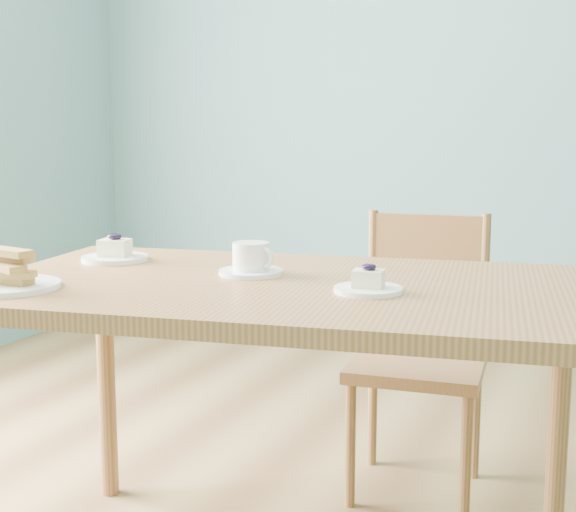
# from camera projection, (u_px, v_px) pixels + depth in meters

# --- Properties ---
(room) EXTENTS (5.01, 5.01, 2.71)m
(room) POSITION_uv_depth(u_px,v_px,m) (393.00, 0.00, 1.53)
(room) COLOR olive
(room) RESTS_ON ground
(dining_table) EXTENTS (1.52, 1.03, 0.76)m
(dining_table) POSITION_uv_depth(u_px,v_px,m) (286.00, 314.00, 1.86)
(dining_table) COLOR #99603A
(dining_table) RESTS_ON ground
(dining_chair) EXTENTS (0.43, 0.41, 0.85)m
(dining_chair) POSITION_uv_depth(u_px,v_px,m) (419.00, 351.00, 2.44)
(dining_chair) COLOR #99603A
(dining_chair) RESTS_ON ground
(cheesecake_plate_near) EXTENTS (0.15, 0.15, 0.06)m
(cheesecake_plate_near) POSITION_uv_depth(u_px,v_px,m) (368.00, 285.00, 1.73)
(cheesecake_plate_near) COLOR white
(cheesecake_plate_near) RESTS_ON dining_table
(cheesecake_plate_far) EXTENTS (0.18, 0.18, 0.07)m
(cheesecake_plate_far) POSITION_uv_depth(u_px,v_px,m) (115.00, 254.00, 2.13)
(cheesecake_plate_far) COLOR white
(cheesecake_plate_far) RESTS_ON dining_table
(coffee_cup) EXTENTS (0.16, 0.16, 0.08)m
(coffee_cup) POSITION_uv_depth(u_px,v_px,m) (251.00, 261.00, 1.93)
(coffee_cup) COLOR white
(coffee_cup) RESTS_ON dining_table
(biscotti_plate) EXTENTS (0.23, 0.23, 0.09)m
(biscotti_plate) POSITION_uv_depth(u_px,v_px,m) (7.00, 276.00, 1.76)
(biscotti_plate) COLOR white
(biscotti_plate) RESTS_ON dining_table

